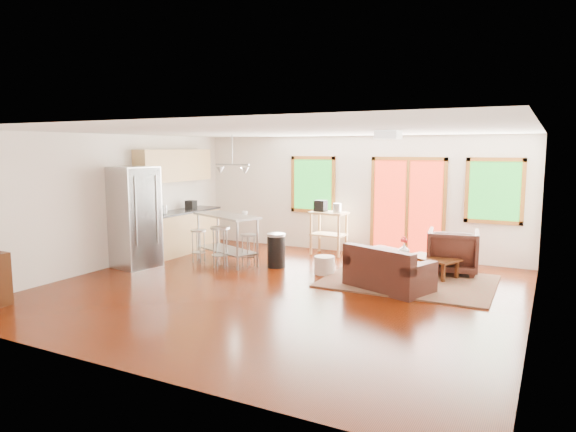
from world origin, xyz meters
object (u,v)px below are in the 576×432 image
at_px(coffee_table, 432,260).
at_px(armchair, 453,249).
at_px(rug, 409,281).
at_px(ottoman, 381,259).
at_px(island, 227,230).
at_px(refrigerator, 134,217).
at_px(kitchen_cart, 328,218).
at_px(loveseat, 387,273).

xyz_separation_m(coffee_table, armchair, (0.28, 0.47, 0.14)).
xyz_separation_m(rug, armchair, (0.56, 1.00, 0.45)).
bearing_deg(rug, ottoman, 137.56).
distance_m(coffee_table, armchair, 0.57).
bearing_deg(island, refrigerator, -140.85).
bearing_deg(armchair, rug, 52.23).
height_order(armchair, kitchen_cart, kitchen_cart).
distance_m(ottoman, kitchen_cart, 1.86).
distance_m(coffee_table, kitchen_cart, 2.73).
bearing_deg(island, loveseat, -7.82).
distance_m(refrigerator, island, 1.83).
height_order(rug, island, island).
height_order(rug, ottoman, ottoman).
bearing_deg(loveseat, kitchen_cart, 153.35).
bearing_deg(ottoman, rug, -42.44).
bearing_deg(rug, armchair, 60.78).
bearing_deg(ottoman, island, -164.80).
xyz_separation_m(ottoman, island, (-3.01, -0.82, 0.47)).
distance_m(island, kitchen_cart, 2.28).
height_order(ottoman, island, island).
xyz_separation_m(refrigerator, kitchen_cart, (2.90, 2.85, -0.18)).
relative_size(loveseat, kitchen_cart, 1.30).
bearing_deg(loveseat, armchair, 86.54).
relative_size(rug, ottoman, 4.58).
relative_size(island, kitchen_cart, 1.42).
bearing_deg(armchair, loveseat, 57.10).
bearing_deg(coffee_table, armchair, 59.37).
bearing_deg(rug, island, -177.22).
height_order(rug, armchair, armchair).
relative_size(rug, armchair, 3.10).
height_order(loveseat, kitchen_cart, kitchen_cart).
bearing_deg(kitchen_cart, refrigerator, -135.46).
height_order(loveseat, refrigerator, refrigerator).
relative_size(coffee_table, island, 0.63).
relative_size(armchair, kitchen_cart, 0.77).
bearing_deg(island, kitchen_cart, 48.81).
distance_m(loveseat, kitchen_cart, 3.02).
xyz_separation_m(island, kitchen_cart, (1.50, 1.72, 0.13)).
xyz_separation_m(ottoman, kitchen_cart, (-1.51, 0.90, 0.61)).
height_order(ottoman, refrigerator, refrigerator).
bearing_deg(ottoman, armchair, 16.17).
bearing_deg(loveseat, island, -166.92).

